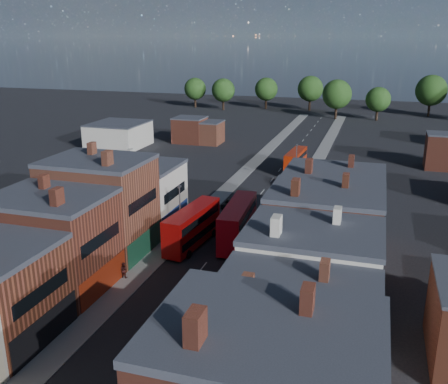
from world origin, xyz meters
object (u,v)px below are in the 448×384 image
Objects in this scene: bus_0 at (192,226)px; ped_3 at (251,298)px; bus_2 at (295,161)px; bus_1 at (238,222)px; car_2 at (229,204)px; car_1 at (172,317)px; ped_1 at (124,270)px; car_3 at (281,182)px.

ped_3 is (11.20, -12.83, -1.86)m from bus_0.
bus_1 is at bearing -88.50° from bus_2.
car_2 is at bearing 95.04° from bus_0.
bus_0 is 1.13× the size of bus_2.
ped_1 reaches higher than car_1.
car_2 is 0.95× the size of car_3.
car_1 is 49.33m from car_3.
car_1 is at bearing -88.41° from bus_2.
ped_1 is 1.20× the size of ped_3.
ped_1 reaches higher than car_2.
car_3 reaches higher than car_1.
ped_1 is (-8.90, 6.94, 0.44)m from car_1.
car_3 is at bearing 85.51° from bus_0.
bus_1 reaches higher than ped_1.
bus_1 is 28.48m from car_3.
bus_0 is at bearing 54.61° from ped_3.
bus_2 is at bearing 79.70° from car_3.
ped_1 is at bearing 97.37° from ped_3.
bus_2 is at bearing 86.42° from bus_0.
bus_1 reaches higher than bus_0.
bus_1 is at bearing -68.13° from car_2.
ped_3 is (10.93, -29.04, 0.30)m from car_2.
bus_1 reaches higher than ped_3.
bus_0 is 0.95× the size of bus_1.
car_3 is at bearing 85.61° from bus_1.
bus_1 reaches higher than car_1.
car_2 is (-5.15, 13.39, -2.31)m from bus_1.
bus_1 is 38.06m from bus_2.
car_1 is 11.29m from ped_1.
bus_2 is 5.76× the size of ped_1.
bus_0 is at bearing -104.18° from car_3.
bus_2 is 2.49× the size of car_2.
bus_2 reaches higher than car_1.
car_3 is 44.36m from ped_3.
ped_3 is (4.32, -53.67, -1.56)m from bus_2.
car_3 is at bearing -92.89° from bus_2.
ped_1 is 15.49m from ped_3.
bus_1 is 16.80m from ped_3.
bus_0 is at bearing 110.84° from car_1.
car_1 is at bearing -95.65° from bus_1.
bus_1 is 3.41× the size of car_1.
bus_0 reaches higher than car_2.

